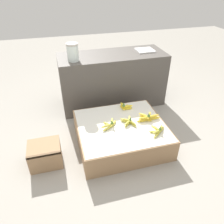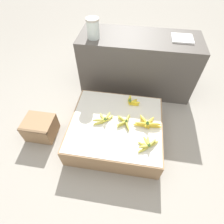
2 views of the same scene
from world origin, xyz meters
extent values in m
plane|color=gray|center=(0.00, 0.00, 0.00)|extent=(10.00, 10.00, 0.00)
cube|color=#997551|center=(0.00, 0.00, 0.13)|extent=(0.96, 0.87, 0.25)
cube|color=silver|center=(0.00, 0.00, 0.25)|extent=(0.93, 0.85, 0.00)
cube|color=#4C4742|center=(0.15, 0.91, 0.37)|extent=(1.45, 0.56, 0.74)
cube|color=#997551|center=(-0.84, -0.10, 0.12)|extent=(0.32, 0.27, 0.23)
cube|color=brown|center=(-0.84, -0.22, 0.22)|extent=(0.32, 0.02, 0.02)
ellipsoid|color=gold|center=(0.39, -0.21, 0.27)|extent=(0.10, 0.10, 0.03)
ellipsoid|color=gold|center=(0.34, -0.19, 0.27)|extent=(0.03, 0.12, 0.03)
ellipsoid|color=gold|center=(0.29, -0.23, 0.27)|extent=(0.12, 0.07, 0.03)
ellipsoid|color=gold|center=(0.29, -0.28, 0.27)|extent=(0.11, 0.09, 0.03)
ellipsoid|color=gold|center=(0.37, -0.21, 0.29)|extent=(0.09, 0.11, 0.03)
ellipsoid|color=gold|center=(0.31, -0.20, 0.29)|extent=(0.08, 0.11, 0.03)
ellipsoid|color=gold|center=(0.30, -0.26, 0.29)|extent=(0.12, 0.06, 0.03)
cone|color=#4C7533|center=(0.34, -0.25, 0.33)|extent=(0.03, 0.03, 0.04)
ellipsoid|color=gold|center=(-0.08, 0.02, 0.27)|extent=(0.10, 0.11, 0.03)
ellipsoid|color=gold|center=(-0.15, 0.03, 0.27)|extent=(0.09, 0.12, 0.03)
ellipsoid|color=gold|center=(-0.17, -0.04, 0.27)|extent=(0.12, 0.08, 0.03)
ellipsoid|color=gold|center=(-0.10, 0.04, 0.30)|extent=(0.06, 0.13, 0.03)
ellipsoid|color=gold|center=(-0.18, -0.03, 0.30)|extent=(0.13, 0.05, 0.03)
cone|color=#4C7533|center=(-0.11, -0.02, 0.33)|extent=(0.03, 0.03, 0.04)
ellipsoid|color=gold|center=(0.12, 0.05, 0.27)|extent=(0.05, 0.13, 0.02)
ellipsoid|color=gold|center=(0.06, 0.03, 0.27)|extent=(0.12, 0.09, 0.02)
ellipsoid|color=gold|center=(0.07, -0.03, 0.27)|extent=(0.12, 0.10, 0.02)
ellipsoid|color=gold|center=(0.12, -0.03, 0.27)|extent=(0.07, 0.13, 0.02)
ellipsoid|color=gold|center=(0.11, 0.04, 0.29)|extent=(0.05, 0.13, 0.02)
ellipsoid|color=gold|center=(0.06, 0.03, 0.29)|extent=(0.12, 0.09, 0.02)
ellipsoid|color=gold|center=(0.07, -0.02, 0.29)|extent=(0.12, 0.10, 0.02)
ellipsoid|color=gold|center=(0.12, -0.03, 0.29)|extent=(0.07, 0.13, 0.02)
cone|color=#4C7533|center=(0.10, 0.00, 0.32)|extent=(0.03, 0.03, 0.04)
ellipsoid|color=gold|center=(0.38, 0.00, 0.27)|extent=(0.17, 0.04, 0.03)
ellipsoid|color=gold|center=(0.34, 0.03, 0.27)|extent=(0.11, 0.16, 0.03)
ellipsoid|color=gold|center=(0.29, 0.02, 0.27)|extent=(0.12, 0.15, 0.03)
ellipsoid|color=gold|center=(0.26, -0.01, 0.27)|extent=(0.16, 0.03, 0.03)
ellipsoid|color=gold|center=(0.37, 0.00, 0.30)|extent=(0.17, 0.05, 0.03)
ellipsoid|color=gold|center=(0.34, 0.02, 0.30)|extent=(0.11, 0.15, 0.03)
ellipsoid|color=gold|center=(0.29, 0.03, 0.30)|extent=(0.12, 0.15, 0.03)
ellipsoid|color=gold|center=(0.28, -0.01, 0.30)|extent=(0.16, 0.03, 0.03)
cone|color=#4C7533|center=(0.32, -0.01, 0.34)|extent=(0.04, 0.04, 0.05)
ellipsoid|color=yellow|center=(0.17, 0.27, 0.27)|extent=(0.12, 0.04, 0.03)
ellipsoid|color=yellow|center=(0.16, 0.32, 0.27)|extent=(0.10, 0.11, 0.03)
ellipsoid|color=yellow|center=(0.11, 0.31, 0.27)|extent=(0.05, 0.12, 0.03)
ellipsoid|color=yellow|center=(0.17, 0.28, 0.30)|extent=(0.12, 0.03, 0.03)
ellipsoid|color=yellow|center=(0.11, 0.32, 0.30)|extent=(0.03, 0.12, 0.03)
cone|color=#4C7533|center=(0.12, 0.28, 0.34)|extent=(0.04, 0.04, 0.05)
cylinder|color=silver|center=(-0.38, 0.80, 0.84)|extent=(0.14, 0.14, 0.19)
cylinder|color=#B7B2A8|center=(-0.38, 0.80, 0.95)|extent=(0.15, 0.15, 0.02)
cube|color=white|center=(0.62, 0.93, 0.75)|extent=(0.24, 0.22, 0.02)
camera|label=1|loc=(-0.61, -1.83, 1.70)|focal=35.00mm
camera|label=2|loc=(0.13, -1.09, 1.71)|focal=28.00mm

